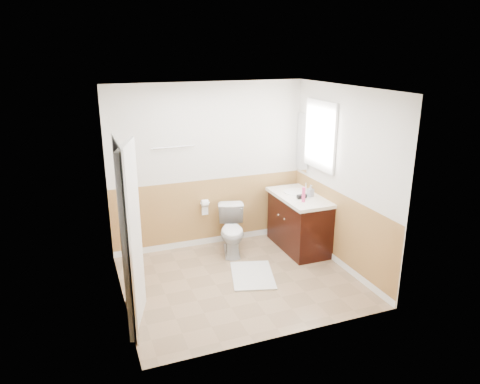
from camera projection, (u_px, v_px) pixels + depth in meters
name	position (u px, v px, depth m)	size (l,w,h in m)	color
floor	(240.00, 280.00, 5.94)	(3.00, 3.00, 0.00)	#8C7051
ceiling	(240.00, 89.00, 5.18)	(3.00, 3.00, 0.00)	white
wall_back	(209.00, 166.00, 6.72)	(3.00, 3.00, 0.00)	silver
wall_front	(287.00, 228.00, 4.41)	(3.00, 3.00, 0.00)	silver
wall_left	(116.00, 205.00, 5.05)	(3.00, 3.00, 0.00)	silver
wall_right	(342.00, 179.00, 6.07)	(3.00, 3.00, 0.00)	silver
wainscot_back	(210.00, 213.00, 6.94)	(3.00, 3.00, 0.00)	tan
wainscot_front	(284.00, 295.00, 4.65)	(3.00, 3.00, 0.00)	tan
wainscot_left	(123.00, 265.00, 5.28)	(2.60, 2.60, 0.00)	tan
wainscot_right	(338.00, 230.00, 6.30)	(2.60, 2.60, 0.00)	tan
toilet	(232.00, 231.00, 6.66)	(0.39, 0.69, 0.70)	silver
bath_mat	(252.00, 275.00, 6.05)	(0.55, 0.80, 0.02)	silver
vanity_cabinet	(299.00, 223.00, 6.80)	(0.55, 1.10, 0.80)	black
vanity_knob_left	(285.00, 219.00, 6.56)	(0.03, 0.03, 0.03)	silver
vanity_knob_right	(279.00, 215.00, 6.74)	(0.03, 0.03, 0.03)	silver
countertop	(300.00, 197.00, 6.67)	(0.60, 1.15, 0.05)	white
sink_basin	(296.00, 192.00, 6.79)	(0.36, 0.36, 0.02)	white
faucet	(306.00, 187.00, 6.84)	(0.02, 0.02, 0.14)	silver
lotion_bottle	(304.00, 195.00, 6.35)	(0.05, 0.05, 0.22)	#E03A76
soap_dispenser	(310.00, 191.00, 6.60)	(0.08, 0.08, 0.18)	#8C919D
hair_dryer_body	(302.00, 196.00, 6.51)	(0.07, 0.07, 0.14)	black
hair_dryer_handle	(299.00, 198.00, 6.55)	(0.03, 0.03, 0.07)	black
mirror_panel	(303.00, 142.00, 6.95)	(0.02, 0.35, 0.90)	silver
window_frame	(320.00, 135.00, 6.43)	(0.04, 0.80, 1.00)	white
window_glass	(321.00, 135.00, 6.44)	(0.01, 0.70, 0.90)	white
door	(132.00, 238.00, 4.76)	(0.05, 0.80, 2.04)	white
door_frame	(125.00, 238.00, 4.73)	(0.02, 0.92, 2.10)	white
door_knob	(134.00, 232.00, 5.09)	(0.06, 0.06, 0.06)	silver
towel_bar	(173.00, 147.00, 6.38)	(0.02, 0.02, 0.62)	silver
tp_holder_bar	(205.00, 203.00, 6.79)	(0.02, 0.02, 0.14)	silver
tp_roll	(205.00, 203.00, 6.79)	(0.11, 0.11, 0.10)	white
tp_sheet	(205.00, 210.00, 6.82)	(0.10, 0.01, 0.16)	white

